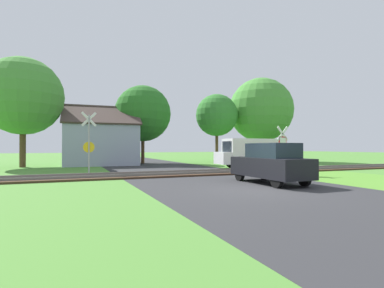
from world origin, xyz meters
The scene contains 12 objects.
ground_plane centered at (0.00, 0.00, 0.00)m, with size 160.00×160.00×0.00m, color #4C8433.
road_asphalt centered at (0.00, 2.00, 0.00)m, with size 8.27×80.00×0.01m, color #2D2D30.
rail_track centered at (0.00, 6.68, 0.06)m, with size 60.00×2.60×0.22m.
stop_sign_near centered at (4.80, 4.42, 1.66)m, with size 0.87×0.19×2.82m.
crossing_sign_far centered at (-5.53, 8.85, 1.99)m, with size 0.88×0.13×3.68m.
house centered at (-3.91, 19.05, 1.97)m, with size 6.72×6.64×5.44m.
tree_left centered at (-10.02, 17.59, 5.67)m, with size 6.18×6.18×8.77m.
tree_far centered at (13.36, 18.51, 5.78)m, with size 7.13×7.13×9.35m.
tree_right centered at (7.73, 18.42, 4.94)m, with size 4.40×4.40×7.16m.
tree_center centered at (0.09, 19.36, 4.89)m, with size 5.48×5.48×7.64m.
mail_truck centered at (6.25, 9.99, 1.24)m, with size 5.00×2.15×2.24m.
parked_car centered at (1.62, 1.31, 0.89)m, with size 1.67×4.01×1.78m.
Camera 1 is at (-6.61, -9.57, 1.61)m, focal length 28.00 mm.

